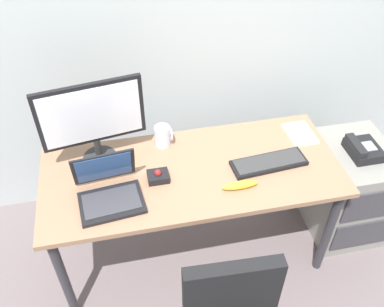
{
  "coord_description": "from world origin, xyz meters",
  "views": [
    {
      "loc": [
        -0.33,
        -1.57,
        2.29
      ],
      "look_at": [
        0.0,
        0.0,
        0.84
      ],
      "focal_mm": 39.29,
      "sensor_mm": 36.0,
      "label": 1
    }
  ],
  "objects_px": {
    "file_cabinet": "(347,189)",
    "coffee_mug": "(163,136)",
    "trackball_mouse": "(158,176)",
    "banana": "(240,185)",
    "laptop": "(109,190)",
    "keyboard": "(269,163)",
    "paper_notepad": "(300,134)",
    "monitor_main": "(92,118)",
    "desk_phone": "(362,149)"
  },
  "relations": [
    {
      "from": "keyboard",
      "to": "paper_notepad",
      "type": "relative_size",
      "value": 2.02
    },
    {
      "from": "trackball_mouse",
      "to": "paper_notepad",
      "type": "relative_size",
      "value": 0.53
    },
    {
      "from": "trackball_mouse",
      "to": "coffee_mug",
      "type": "distance_m",
      "value": 0.29
    },
    {
      "from": "desk_phone",
      "to": "monitor_main",
      "type": "relative_size",
      "value": 0.37
    },
    {
      "from": "keyboard",
      "to": "coffee_mug",
      "type": "relative_size",
      "value": 3.52
    },
    {
      "from": "file_cabinet",
      "to": "keyboard",
      "type": "distance_m",
      "value": 0.73
    },
    {
      "from": "laptop",
      "to": "coffee_mug",
      "type": "relative_size",
      "value": 2.83
    },
    {
      "from": "paper_notepad",
      "to": "banana",
      "type": "bearing_deg",
      "value": -144.04
    },
    {
      "from": "keyboard",
      "to": "coffee_mug",
      "type": "height_order",
      "value": "coffee_mug"
    },
    {
      "from": "file_cabinet",
      "to": "monitor_main",
      "type": "xyz_separation_m",
      "value": [
        -1.49,
        0.18,
        0.67
      ]
    },
    {
      "from": "keyboard",
      "to": "laptop",
      "type": "height_order",
      "value": "laptop"
    },
    {
      "from": "keyboard",
      "to": "coffee_mug",
      "type": "bearing_deg",
      "value": 151.65
    },
    {
      "from": "monitor_main",
      "to": "laptop",
      "type": "distance_m",
      "value": 0.38
    },
    {
      "from": "monitor_main",
      "to": "paper_notepad",
      "type": "xyz_separation_m",
      "value": [
        1.16,
        -0.04,
        -0.27
      ]
    },
    {
      "from": "keyboard",
      "to": "trackball_mouse",
      "type": "xyz_separation_m",
      "value": [
        -0.6,
        0.01,
        0.01
      ]
    },
    {
      "from": "file_cabinet",
      "to": "monitor_main",
      "type": "distance_m",
      "value": 1.64
    },
    {
      "from": "keyboard",
      "to": "paper_notepad",
      "type": "xyz_separation_m",
      "value": [
        0.27,
        0.21,
        -0.01
      ]
    },
    {
      "from": "file_cabinet",
      "to": "paper_notepad",
      "type": "xyz_separation_m",
      "value": [
        -0.33,
        0.14,
        0.4
      ]
    },
    {
      "from": "laptop",
      "to": "banana",
      "type": "height_order",
      "value": "laptop"
    },
    {
      "from": "keyboard",
      "to": "laptop",
      "type": "xyz_separation_m",
      "value": [
        -0.86,
        -0.06,
        0.04
      ]
    },
    {
      "from": "keyboard",
      "to": "banana",
      "type": "height_order",
      "value": "banana"
    },
    {
      "from": "file_cabinet",
      "to": "keyboard",
      "type": "bearing_deg",
      "value": -174.07
    },
    {
      "from": "paper_notepad",
      "to": "coffee_mug",
      "type": "bearing_deg",
      "value": 174.25
    },
    {
      "from": "trackball_mouse",
      "to": "coffee_mug",
      "type": "height_order",
      "value": "coffee_mug"
    },
    {
      "from": "desk_phone",
      "to": "laptop",
      "type": "distance_m",
      "value": 1.45
    },
    {
      "from": "trackball_mouse",
      "to": "banana",
      "type": "height_order",
      "value": "trackball_mouse"
    },
    {
      "from": "laptop",
      "to": "trackball_mouse",
      "type": "bearing_deg",
      "value": 15.89
    },
    {
      "from": "coffee_mug",
      "to": "banana",
      "type": "relative_size",
      "value": 0.63
    },
    {
      "from": "banana",
      "to": "laptop",
      "type": "bearing_deg",
      "value": 173.48
    },
    {
      "from": "file_cabinet",
      "to": "coffee_mug",
      "type": "relative_size",
      "value": 5.44
    },
    {
      "from": "coffee_mug",
      "to": "desk_phone",
      "type": "bearing_deg",
      "value": -12.12
    },
    {
      "from": "keyboard",
      "to": "banana",
      "type": "distance_m",
      "value": 0.24
    },
    {
      "from": "laptop",
      "to": "keyboard",
      "type": "bearing_deg",
      "value": 4.05
    },
    {
      "from": "monitor_main",
      "to": "paper_notepad",
      "type": "distance_m",
      "value": 1.19
    },
    {
      "from": "file_cabinet",
      "to": "coffee_mug",
      "type": "xyz_separation_m",
      "value": [
        -1.13,
        0.22,
        0.45
      ]
    },
    {
      "from": "monitor_main",
      "to": "banana",
      "type": "height_order",
      "value": "monitor_main"
    },
    {
      "from": "coffee_mug",
      "to": "paper_notepad",
      "type": "bearing_deg",
      "value": -5.75
    },
    {
      "from": "laptop",
      "to": "file_cabinet",
      "type": "bearing_deg",
      "value": 4.83
    },
    {
      "from": "monitor_main",
      "to": "keyboard",
      "type": "relative_size",
      "value": 1.28
    },
    {
      "from": "desk_phone",
      "to": "monitor_main",
      "type": "bearing_deg",
      "value": 172.48
    },
    {
      "from": "coffee_mug",
      "to": "banana",
      "type": "xyz_separation_m",
      "value": [
        0.33,
        -0.42,
        -0.04
      ]
    },
    {
      "from": "file_cabinet",
      "to": "laptop",
      "type": "xyz_separation_m",
      "value": [
        -1.45,
        -0.12,
        0.45
      ]
    },
    {
      "from": "banana",
      "to": "paper_notepad",
      "type": "bearing_deg",
      "value": 35.96
    },
    {
      "from": "keyboard",
      "to": "banana",
      "type": "bearing_deg",
      "value": -146.26
    },
    {
      "from": "desk_phone",
      "to": "paper_notepad",
      "type": "height_order",
      "value": "desk_phone"
    },
    {
      "from": "monitor_main",
      "to": "trackball_mouse",
      "type": "relative_size",
      "value": 4.89
    },
    {
      "from": "coffee_mug",
      "to": "paper_notepad",
      "type": "xyz_separation_m",
      "value": [
        0.8,
        -0.08,
        -0.05
      ]
    },
    {
      "from": "laptop",
      "to": "paper_notepad",
      "type": "distance_m",
      "value": 1.16
    },
    {
      "from": "desk_phone",
      "to": "file_cabinet",
      "type": "bearing_deg",
      "value": 63.22
    },
    {
      "from": "monitor_main",
      "to": "coffee_mug",
      "type": "xyz_separation_m",
      "value": [
        0.36,
        0.04,
        -0.22
      ]
    }
  ]
}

